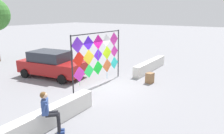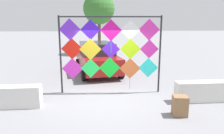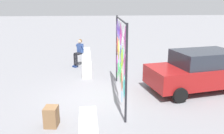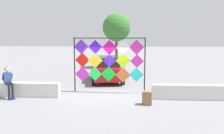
% 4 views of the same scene
% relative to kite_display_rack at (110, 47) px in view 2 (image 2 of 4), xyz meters
% --- Properties ---
extents(ground, '(120.00, 120.00, 0.00)m').
position_rel_kite_display_rack_xyz_m(ground, '(-0.08, -0.75, -1.84)').
color(ground, gray).
extents(kite_display_rack, '(3.99, 0.31, 3.06)m').
position_rel_kite_display_rack_xyz_m(kite_display_rack, '(0.00, 0.00, 0.00)').
color(kite_display_rack, '#232328').
rests_on(kite_display_rack, ground).
extents(parked_car, '(2.66, 4.61, 1.69)m').
position_rel_kite_display_rack_xyz_m(parked_car, '(-0.45, 3.49, -0.99)').
color(parked_car, maroon).
rests_on(parked_car, ground).
extents(cardboard_box_large, '(0.48, 0.44, 0.62)m').
position_rel_kite_display_rack_xyz_m(cardboard_box_large, '(1.96, -2.37, -1.53)').
color(cardboard_box_large, olive).
rests_on(cardboard_box_large, ground).
extents(tree_broadleaf, '(2.76, 2.75, 5.34)m').
position_rel_kite_display_rack_xyz_m(tree_broadleaf, '(-0.20, 10.94, 2.09)').
color(tree_broadleaf, brown).
rests_on(tree_broadleaf, ground).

